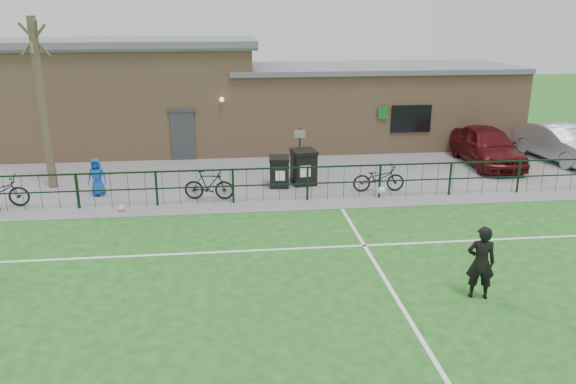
{
  "coord_description": "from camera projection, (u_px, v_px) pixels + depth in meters",
  "views": [
    {
      "loc": [
        -1.68,
        -9.88,
        6.14
      ],
      "look_at": [
        0.0,
        5.0,
        1.3
      ],
      "focal_mm": 35.0,
      "sensor_mm": 36.0,
      "label": 1
    }
  ],
  "objects": [
    {
      "name": "ground",
      "position": [
        316.0,
        328.0,
        11.41
      ],
      "size": [
        90.0,
        90.0,
        0.0
      ],
      "primitive_type": "plane",
      "color": "#195318",
      "rests_on": "ground"
    },
    {
      "name": "paving_strip",
      "position": [
        266.0,
        160.0,
        24.17
      ],
      "size": [
        34.0,
        13.0,
        0.02
      ],
      "primitive_type": "cube",
      "color": "slate",
      "rests_on": "ground"
    },
    {
      "name": "pitch_line_touch",
      "position": [
        279.0,
        203.0,
        18.78
      ],
      "size": [
        28.0,
        0.1,
        0.01
      ],
      "primitive_type": "cube",
      "color": "white",
      "rests_on": "ground"
    },
    {
      "name": "pitch_line_mid",
      "position": [
        292.0,
        249.0,
        15.19
      ],
      "size": [
        28.0,
        0.1,
        0.01
      ],
      "primitive_type": "cube",
      "color": "white",
      "rests_on": "ground"
    },
    {
      "name": "pitch_line_perp",
      "position": [
        411.0,
        322.0,
        11.62
      ],
      "size": [
        0.1,
        16.0,
        0.01
      ],
      "primitive_type": "cube",
      "color": "white",
      "rests_on": "ground"
    },
    {
      "name": "perimeter_fence",
      "position": [
        278.0,
        185.0,
        18.79
      ],
      "size": [
        28.0,
        0.1,
        1.2
      ],
      "primitive_type": "cube",
      "color": "black",
      "rests_on": "ground"
    },
    {
      "name": "bare_tree",
      "position": [
        43.0,
        105.0,
        19.56
      ],
      "size": [
        0.3,
        0.3,
        6.0
      ],
      "primitive_type": "cylinder",
      "color": "#4C3F2E",
      "rests_on": "ground"
    },
    {
      "name": "wheelie_bin_left",
      "position": [
        279.0,
        173.0,
        20.4
      ],
      "size": [
        0.72,
        0.81,
        1.02
      ],
      "primitive_type": "cube",
      "rotation": [
        0.0,
        0.0,
        -0.07
      ],
      "color": "black",
      "rests_on": "paving_strip"
    },
    {
      "name": "wheelie_bin_right",
      "position": [
        304.0,
        168.0,
        20.69
      ],
      "size": [
        0.92,
        1.01,
        1.2
      ],
      "primitive_type": "cube",
      "rotation": [
        0.0,
        0.0,
        0.15
      ],
      "color": "black",
      "rests_on": "paving_strip"
    },
    {
      "name": "sign_post",
      "position": [
        300.0,
        154.0,
        21.14
      ],
      "size": [
        0.07,
        0.07,
        2.0
      ],
      "primitive_type": "cylinder",
      "rotation": [
        0.0,
        0.0,
        -0.21
      ],
      "color": "black",
      "rests_on": "paving_strip"
    },
    {
      "name": "car_maroon",
      "position": [
        487.0,
        146.0,
        23.27
      ],
      "size": [
        2.1,
        4.77,
        1.6
      ],
      "primitive_type": "imported",
      "rotation": [
        0.0,
        0.0,
        -0.05
      ],
      "color": "#4B0D11",
      "rests_on": "paving_strip"
    },
    {
      "name": "car_silver",
      "position": [
        560.0,
        143.0,
        23.92
      ],
      "size": [
        2.3,
        4.79,
        1.51
      ],
      "primitive_type": "imported",
      "rotation": [
        0.0,
        0.0,
        0.16
      ],
      "color": "#9D9EA4",
      "rests_on": "paving_strip"
    },
    {
      "name": "bicycle_d",
      "position": [
        209.0,
        185.0,
        18.98
      ],
      "size": [
        1.74,
        0.72,
        1.02
      ],
      "primitive_type": "imported",
      "rotation": [
        0.0,
        0.0,
        1.43
      ],
      "color": "black",
      "rests_on": "paving_strip"
    },
    {
      "name": "bicycle_e",
      "position": [
        379.0,
        178.0,
        19.85
      ],
      "size": [
        1.85,
        0.7,
        0.96
      ],
      "primitive_type": "imported",
      "rotation": [
        0.0,
        0.0,
        1.54
      ],
      "color": "black",
      "rests_on": "paving_strip"
    },
    {
      "name": "spectator_child",
      "position": [
        97.0,
        177.0,
        19.34
      ],
      "size": [
        0.69,
        0.49,
        1.32
      ],
      "primitive_type": "imported",
      "rotation": [
        0.0,
        0.0,
        -0.11
      ],
      "color": "#1247B0",
      "rests_on": "paving_strip"
    },
    {
      "name": "goalkeeper_kick",
      "position": [
        478.0,
        260.0,
        12.45
      ],
      "size": [
        1.8,
        3.8,
        1.71
      ],
      "color": "black",
      "rests_on": "ground"
    },
    {
      "name": "ball_ground",
      "position": [
        121.0,
        208.0,
        18.0
      ],
      "size": [
        0.22,
        0.22,
        0.22
      ],
      "primitive_type": "sphere",
      "color": "white",
      "rests_on": "ground"
    },
    {
      "name": "clubhouse",
      "position": [
        242.0,
        99.0,
        26.23
      ],
      "size": [
        24.25,
        5.4,
        4.96
      ],
      "color": "tan",
      "rests_on": "ground"
    }
  ]
}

